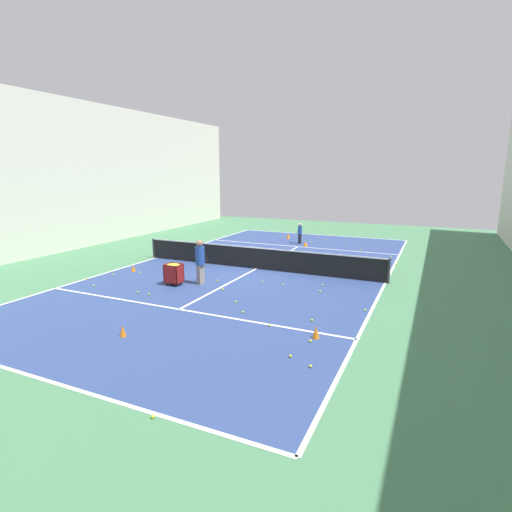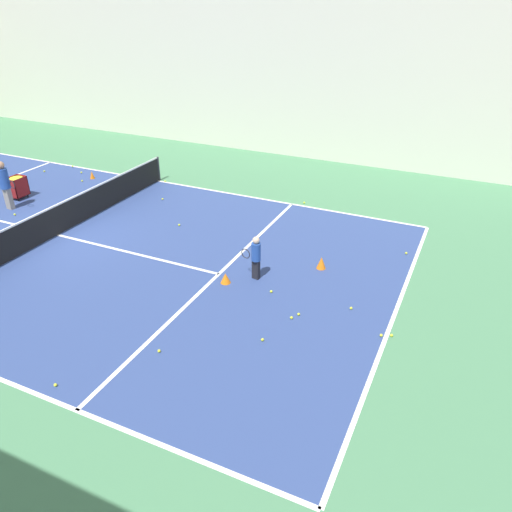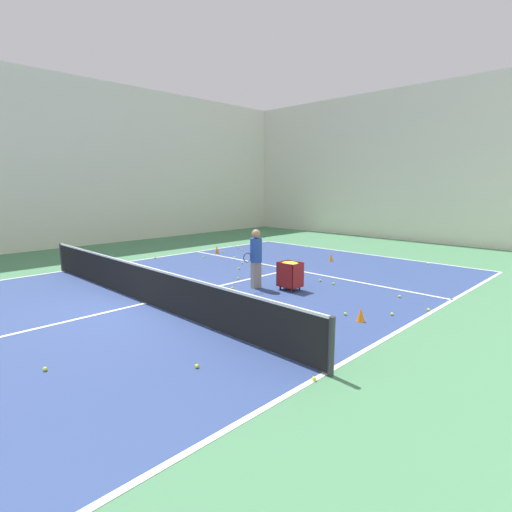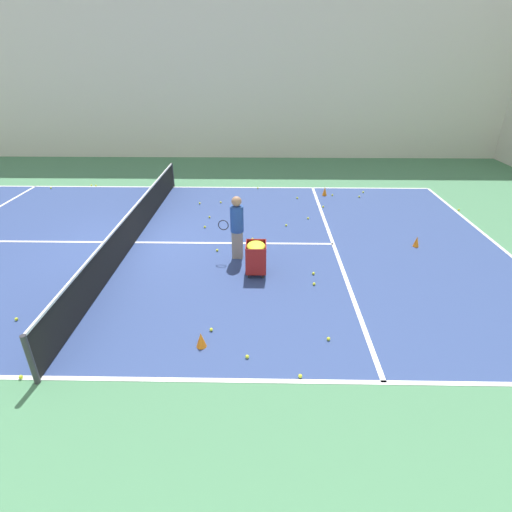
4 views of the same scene
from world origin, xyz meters
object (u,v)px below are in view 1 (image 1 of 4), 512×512
object	(u,v)px
coach_at_net	(200,259)
training_cone_1	(316,332)
tennis_net	(256,258)
ball_cart	(174,270)
player_near_baseline	(300,232)
training_cone_0	(123,331)

from	to	relation	value
coach_at_net	training_cone_1	distance (m)	6.31
tennis_net	coach_at_net	world-z (taller)	coach_at_net
ball_cart	training_cone_1	size ratio (longest dim) A/B	2.44
player_near_baseline	coach_at_net	bearing A→B (deg)	6.90
tennis_net	training_cone_1	xyz separation A→B (m)	(-4.52, 6.16, -0.33)
player_near_baseline	ball_cart	distance (m)	10.53
coach_at_net	ball_cart	world-z (taller)	coach_at_net
tennis_net	player_near_baseline	distance (m)	6.82
player_near_baseline	coach_at_net	distance (m)	9.92
tennis_net	coach_at_net	bearing A→B (deg)	73.27
tennis_net	training_cone_0	size ratio (longest dim) A/B	36.41
ball_cart	training_cone_0	distance (m)	4.87
player_near_baseline	training_cone_0	bearing A→B (deg)	11.32
player_near_baseline	coach_at_net	world-z (taller)	coach_at_net
player_near_baseline	coach_at_net	xyz separation A→B (m)	(0.69, 9.89, 0.28)
ball_cart	coach_at_net	bearing A→B (deg)	-149.15
ball_cart	training_cone_0	xyz separation A→B (m)	(-1.67, 4.56, -0.43)
tennis_net	ball_cart	bearing A→B (deg)	63.52
training_cone_1	ball_cart	bearing A→B (deg)	-22.15
training_cone_0	training_cone_1	bearing A→B (deg)	-156.77
coach_at_net	ball_cart	distance (m)	1.09
tennis_net	training_cone_0	bearing A→B (deg)	89.15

